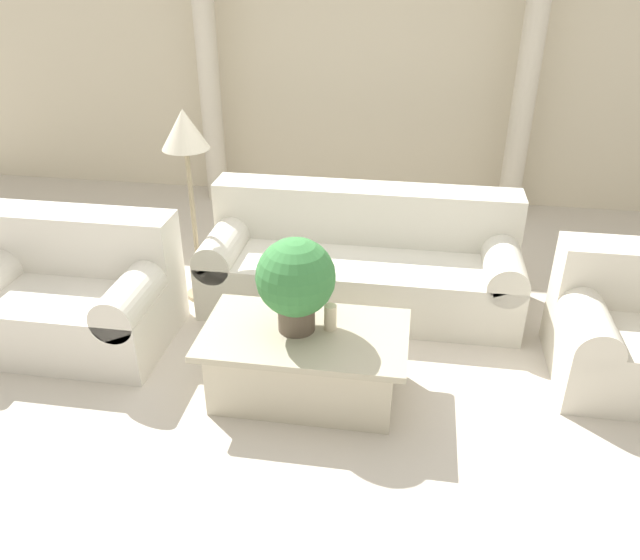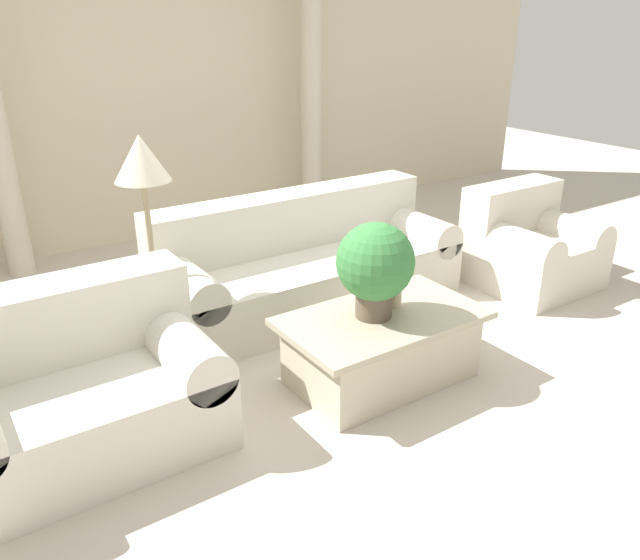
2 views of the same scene
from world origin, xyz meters
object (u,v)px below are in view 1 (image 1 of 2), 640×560
object	(u,v)px
sofa_long	(361,260)
potted_plant	(296,280)
loveseat	(73,292)
armchair	(632,329)
coffee_table	(305,361)
floor_lamp	(186,142)

from	to	relation	value
sofa_long	potted_plant	bearing A→B (deg)	-103.03
loveseat	armchair	world-z (taller)	loveseat
loveseat	coffee_table	xyz separation A→B (m)	(1.67, -0.38, -0.12)
sofa_long	armchair	world-z (taller)	sofa_long
sofa_long	coffee_table	size ratio (longest dim) A/B	1.90
loveseat	floor_lamp	size ratio (longest dim) A/B	0.92
coffee_table	floor_lamp	bearing A→B (deg)	134.57
loveseat	armchair	bearing A→B (deg)	1.93
potted_plant	armchair	distance (m)	2.11
sofa_long	loveseat	size ratio (longest dim) A/B	1.73
loveseat	potted_plant	distance (m)	1.71
sofa_long	armchair	bearing A→B (deg)	-21.15
loveseat	floor_lamp	world-z (taller)	floor_lamp
floor_lamp	armchair	xyz separation A→B (m)	(2.97, -0.53, -0.89)
loveseat	potted_plant	xyz separation A→B (m)	(1.62, -0.35, 0.42)
floor_lamp	armchair	size ratio (longest dim) A/B	1.60
armchair	floor_lamp	bearing A→B (deg)	169.96
sofa_long	loveseat	bearing A→B (deg)	-157.07
coffee_table	armchair	world-z (taller)	armchair
sofa_long	potted_plant	size ratio (longest dim) A/B	4.02
potted_plant	armchair	size ratio (longest dim) A/B	0.63
sofa_long	armchair	size ratio (longest dim) A/B	2.55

